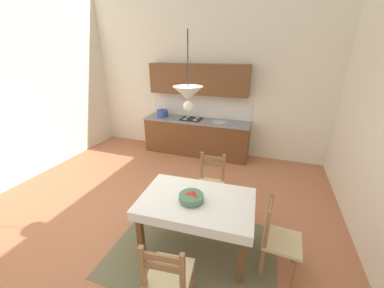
% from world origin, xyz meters
% --- Properties ---
extents(ground_plane, '(6.46, 6.19, 0.10)m').
position_xyz_m(ground_plane, '(0.00, 0.00, -0.05)').
color(ground_plane, '#B7704C').
extents(wall_back, '(6.46, 0.12, 4.05)m').
position_xyz_m(wall_back, '(0.00, 2.86, 2.03)').
color(wall_back, silver).
rests_on(wall_back, ground_plane).
extents(area_rug, '(2.10, 1.60, 0.01)m').
position_xyz_m(area_rug, '(0.89, -0.50, 0.00)').
color(area_rug, '#6B6749').
rests_on(area_rug, ground_plane).
extents(kitchen_cabinetry, '(2.63, 0.63, 2.20)m').
position_xyz_m(kitchen_cabinetry, '(-0.08, 2.52, 0.86)').
color(kitchen_cabinetry, brown).
rests_on(kitchen_cabinetry, ground_plane).
extents(dining_table, '(1.47, 0.99, 0.75)m').
position_xyz_m(dining_table, '(0.89, -0.40, 0.63)').
color(dining_table, brown).
rests_on(dining_table, ground_plane).
extents(dining_chair_kitchen_side, '(0.45, 0.45, 0.93)m').
position_xyz_m(dining_chair_kitchen_side, '(0.84, 0.48, 0.44)').
color(dining_chair_kitchen_side, '#D1BC89').
rests_on(dining_chair_kitchen_side, ground_plane).
extents(dining_chair_window_side, '(0.44, 0.44, 0.93)m').
position_xyz_m(dining_chair_window_side, '(1.89, -0.40, 0.44)').
color(dining_chair_window_side, '#D1BC89').
rests_on(dining_chair_window_side, ground_plane).
extents(dining_chair_camera_side, '(0.47, 0.47, 0.93)m').
position_xyz_m(dining_chair_camera_side, '(0.89, -1.25, 0.44)').
color(dining_chair_camera_side, '#D1BC89').
rests_on(dining_chair_camera_side, ground_plane).
extents(fruit_bowl, '(0.30, 0.30, 0.12)m').
position_xyz_m(fruit_bowl, '(0.84, -0.46, 0.81)').
color(fruit_bowl, '#4C7F5B').
rests_on(fruit_bowl, dining_table).
extents(pendant_lamp, '(0.32, 0.32, 0.80)m').
position_xyz_m(pendant_lamp, '(0.77, -0.36, 2.03)').
color(pendant_lamp, black).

